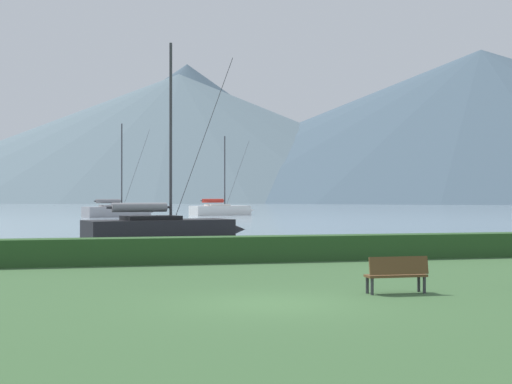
% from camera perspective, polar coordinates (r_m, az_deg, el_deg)
% --- Properties ---
extents(ground_plane, '(1000.00, 1000.00, 0.00)m').
position_cam_1_polar(ground_plane, '(17.75, 1.18, -8.32)').
color(ground_plane, '#385B33').
extents(harbor_water, '(320.00, 246.00, 0.00)m').
position_cam_1_polar(harbor_water, '(154.05, -12.35, -1.17)').
color(harbor_water, '#8499A8').
rests_on(harbor_water, ground_plane).
extents(hedge_line, '(80.00, 1.20, 0.96)m').
position_cam_1_polar(hedge_line, '(28.41, -4.68, -4.32)').
color(hedge_line, '#284C23').
rests_on(hedge_line, ground_plane).
extents(sailboat_slip_0, '(8.82, 4.92, 10.82)m').
position_cam_1_polar(sailboat_slip_0, '(89.93, -10.26, -1.37)').
color(sailboat_slip_0, '#9E9EA3').
rests_on(sailboat_slip_0, harbor_water).
extents(sailboat_slip_6, '(9.08, 4.27, 10.57)m').
position_cam_1_polar(sailboat_slip_6, '(40.60, -7.08, -2.73)').
color(sailboat_slip_6, black).
rests_on(sailboat_slip_6, harbor_water).
extents(sailboat_slip_9, '(8.83, 4.64, 9.92)m').
position_cam_1_polar(sailboat_slip_9, '(95.79, -2.62, -1.31)').
color(sailboat_slip_9, white).
rests_on(sailboat_slip_9, harbor_water).
extents(park_bench_near_path, '(1.58, 0.50, 0.95)m').
position_cam_1_polar(park_bench_near_path, '(19.81, 10.44, -5.93)').
color(park_bench_near_path, brown).
rests_on(park_bench_near_path, ground_plane).
extents(distant_hill_west_ridge, '(186.95, 186.95, 66.83)m').
position_cam_1_polar(distant_hill_west_ridge, '(377.53, -5.15, 4.45)').
color(distant_hill_west_ridge, '#425666').
rests_on(distant_hill_west_ridge, ground_plane).
extents(distant_hill_central_peak, '(358.78, 358.78, 73.11)m').
position_cam_1_polar(distant_hill_central_peak, '(387.47, 16.40, 4.80)').
color(distant_hill_central_peak, '#425666').
rests_on(distant_hill_central_peak, ground_plane).
extents(distant_hill_east_ridge, '(287.53, 287.53, 60.37)m').
position_cam_1_polar(distant_hill_east_ridge, '(367.71, -5.73, 4.07)').
color(distant_hill_east_ridge, slate).
rests_on(distant_hill_east_ridge, ground_plane).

